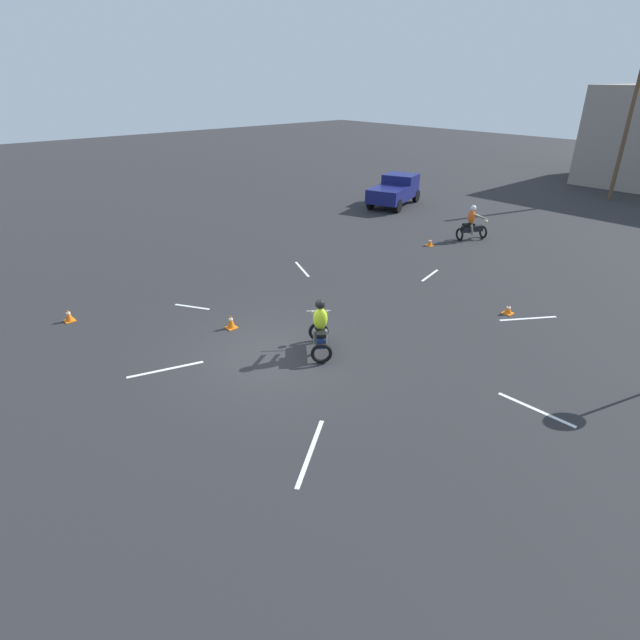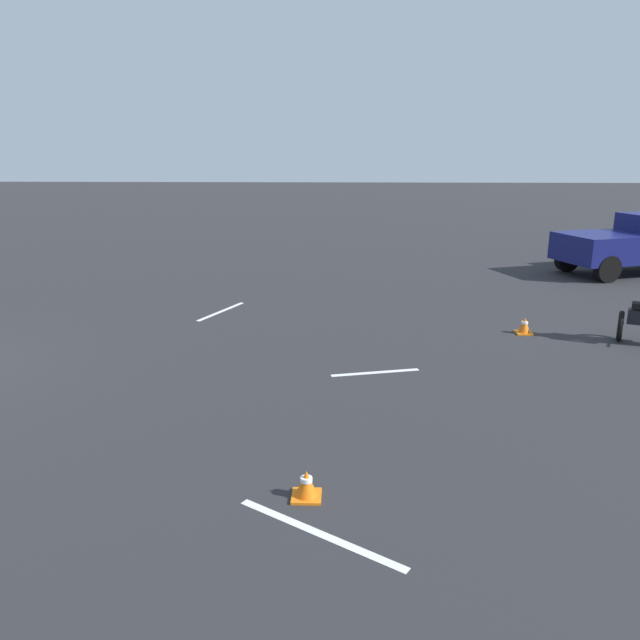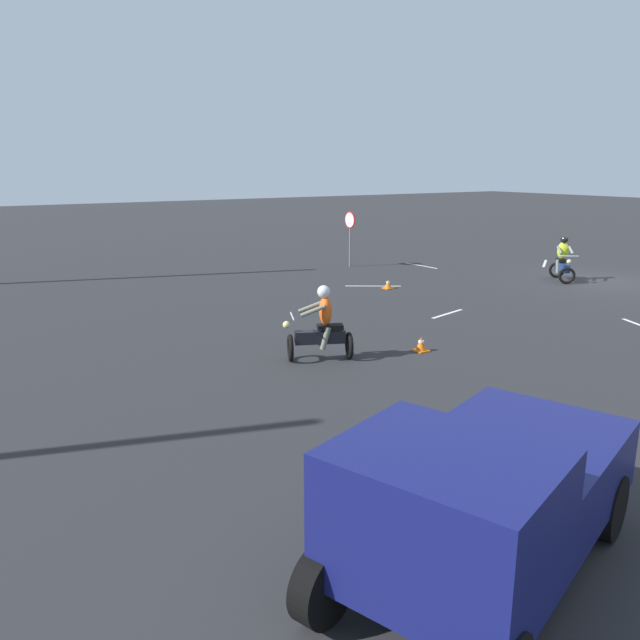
# 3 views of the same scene
# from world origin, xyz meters

# --- Properties ---
(pickup_truck) EXTENTS (3.18, 4.53, 1.73)m
(pickup_truck) POSITION_xyz_m (-9.73, 16.46, 0.93)
(pickup_truck) COLOR black
(pickup_truck) RESTS_ON ground
(traffic_cone_near_right) EXTENTS (0.32, 0.32, 0.32)m
(traffic_cone_near_right) POSITION_xyz_m (3.00, 7.53, 0.15)
(traffic_cone_near_right) COLOR orange
(traffic_cone_near_right) RESTS_ON ground
(traffic_cone_mid_left) EXTENTS (0.32, 0.32, 0.33)m
(traffic_cone_mid_left) POSITION_xyz_m (-3.30, 11.58, 0.16)
(traffic_cone_mid_left) COLOR orange
(traffic_cone_mid_left) RESTS_ON ground
(lane_stripe_ne) EXTENTS (1.16, 1.70, 0.01)m
(lane_stripe_ne) POSITION_xyz_m (3.65, 7.68, 0.00)
(lane_stripe_ne) COLOR silver
(lane_stripe_ne) RESTS_ON ground
(lane_stripe_n) EXTENTS (0.46, 1.50, 0.01)m
(lane_stripe_n) POSITION_xyz_m (-0.90, 8.46, 0.00)
(lane_stripe_n) COLOR silver
(lane_stripe_n) RESTS_ON ground
(lane_stripe_nw) EXTENTS (1.73, 0.80, 0.01)m
(lane_stripe_nw) POSITION_xyz_m (-4.81, 5.10, 0.00)
(lane_stripe_nw) COLOR silver
(lane_stripe_nw) RESTS_ON ground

